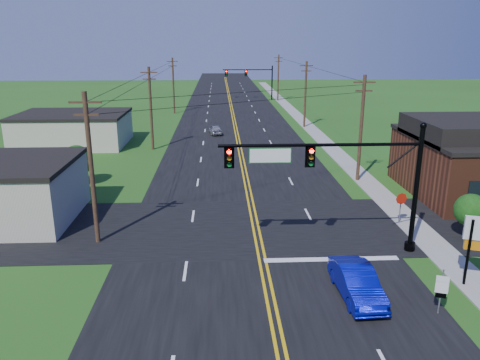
{
  "coord_description": "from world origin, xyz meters",
  "views": [
    {
      "loc": [
        -2.14,
        -16.29,
        11.68
      ],
      "look_at": [
        -0.93,
        10.0,
        3.8
      ],
      "focal_mm": 35.0,
      "sensor_mm": 36.0,
      "label": 1
    }
  ],
  "objects_px": {
    "signal_mast_far": "(251,77)",
    "blue_car": "(357,283)",
    "signal_mast_main": "(338,173)",
    "route_sign": "(441,289)",
    "stop_sign": "(401,202)"
  },
  "relations": [
    {
      "from": "signal_mast_far",
      "to": "route_sign",
      "type": "height_order",
      "value": "signal_mast_far"
    },
    {
      "from": "signal_mast_far",
      "to": "blue_car",
      "type": "bearing_deg",
      "value": -90.15
    },
    {
      "from": "signal_mast_far",
      "to": "blue_car",
      "type": "xyz_separation_m",
      "value": [
        -0.2,
        -76.93,
        -3.8
      ]
    },
    {
      "from": "route_sign",
      "to": "stop_sign",
      "type": "height_order",
      "value": "stop_sign"
    },
    {
      "from": "signal_mast_main",
      "to": "stop_sign",
      "type": "bearing_deg",
      "value": 36.67
    },
    {
      "from": "blue_car",
      "to": "route_sign",
      "type": "height_order",
      "value": "route_sign"
    },
    {
      "from": "stop_sign",
      "to": "signal_mast_main",
      "type": "bearing_deg",
      "value": -152.93
    },
    {
      "from": "blue_car",
      "to": "stop_sign",
      "type": "height_order",
      "value": "stop_sign"
    },
    {
      "from": "blue_car",
      "to": "stop_sign",
      "type": "bearing_deg",
      "value": 55.79
    },
    {
      "from": "signal_mast_far",
      "to": "blue_car",
      "type": "distance_m",
      "value": 77.02
    },
    {
      "from": "signal_mast_main",
      "to": "signal_mast_far",
      "type": "bearing_deg",
      "value": 89.92
    },
    {
      "from": "route_sign",
      "to": "stop_sign",
      "type": "distance_m",
      "value": 10.73
    },
    {
      "from": "signal_mast_main",
      "to": "signal_mast_far",
      "type": "xyz_separation_m",
      "value": [
        0.1,
        72.0,
        -0.2
      ]
    },
    {
      "from": "stop_sign",
      "to": "route_sign",
      "type": "bearing_deg",
      "value": -111.35
    },
    {
      "from": "signal_mast_main",
      "to": "route_sign",
      "type": "bearing_deg",
      "value": -64.12
    }
  ]
}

